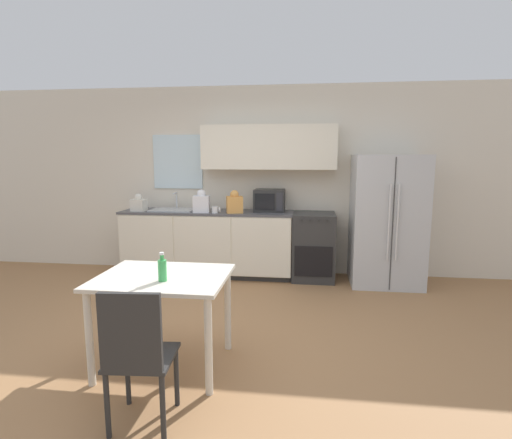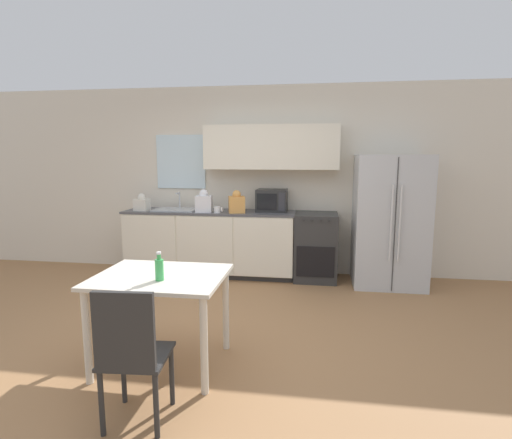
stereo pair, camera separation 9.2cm
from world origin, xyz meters
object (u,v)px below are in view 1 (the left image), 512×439
(dining_table, at_px, (163,290))
(refrigerator, at_px, (387,220))
(oven_range, at_px, (313,246))
(microwave, at_px, (269,200))
(dining_chair_near, at_px, (136,350))
(drink_bottle, at_px, (162,269))
(coffee_mug, at_px, (215,210))

(dining_table, bearing_deg, refrigerator, 48.45)
(oven_range, height_order, refrigerator, refrigerator)
(microwave, bearing_deg, dining_chair_near, -98.13)
(microwave, xyz_separation_m, dining_chair_near, (-0.49, -3.42, -0.55))
(microwave, relative_size, dining_chair_near, 0.46)
(refrigerator, bearing_deg, oven_range, 175.49)
(oven_range, relative_size, drink_bottle, 4.18)
(oven_range, relative_size, microwave, 2.18)
(coffee_mug, distance_m, drink_bottle, 2.50)
(dining_chair_near, bearing_deg, coffee_mug, 89.46)
(microwave, height_order, drink_bottle, microwave)
(refrigerator, xyz_separation_m, dining_table, (-2.19, -2.47, -0.22))
(drink_bottle, bearing_deg, refrigerator, 50.65)
(dining_chair_near, bearing_deg, microwave, 77.20)
(coffee_mug, bearing_deg, refrigerator, 2.98)
(microwave, bearing_deg, drink_bottle, -101.29)
(refrigerator, bearing_deg, microwave, 174.02)
(microwave, bearing_deg, oven_range, -8.21)
(drink_bottle, bearing_deg, coffee_mug, 93.72)
(coffee_mug, xyz_separation_m, drink_bottle, (0.16, -2.49, -0.13))
(refrigerator, distance_m, microwave, 1.61)
(oven_range, distance_m, drink_bottle, 2.96)
(coffee_mug, relative_size, dining_table, 0.12)
(drink_bottle, bearing_deg, dining_chair_near, -84.30)
(dining_table, xyz_separation_m, dining_chair_near, (0.12, -0.79, -0.11))
(oven_range, xyz_separation_m, refrigerator, (0.96, -0.08, 0.40))
(dining_table, bearing_deg, dining_chair_near, -81.67)
(oven_range, bearing_deg, microwave, 171.79)
(refrigerator, relative_size, dining_chair_near, 1.86)
(refrigerator, relative_size, microwave, 4.05)
(refrigerator, bearing_deg, dining_chair_near, -122.48)
(dining_table, height_order, drink_bottle, drink_bottle)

